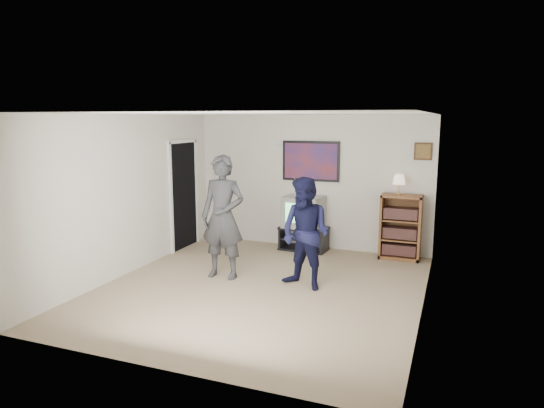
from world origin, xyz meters
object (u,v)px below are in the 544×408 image
Objects in this scene: crt_television at (304,212)px; person_short at (306,234)px; media_stand at (304,238)px; person_tall at (223,217)px; bookshelf at (401,227)px.

person_short is (0.64, -1.97, 0.08)m from crt_television.
person_short is at bearing -68.65° from media_stand.
media_stand is at bearing 68.63° from person_tall.
bookshelf is 0.70× the size of person_short.
person_short reaches higher than crt_television.
crt_television is at bearing 126.39° from person_short.
person_tall is at bearing -140.49° from bookshelf.
person_tall reaches higher than media_stand.
media_stand is 0.56× the size of person_short.
person_tall is 1.33m from person_short.
crt_television is at bearing -178.37° from bookshelf.
bookshelf is 0.60× the size of person_tall.
person_tall is (-0.69, -1.96, 0.73)m from media_stand.
media_stand is 2.16m from person_short.
media_stand is 2.21m from person_tall.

